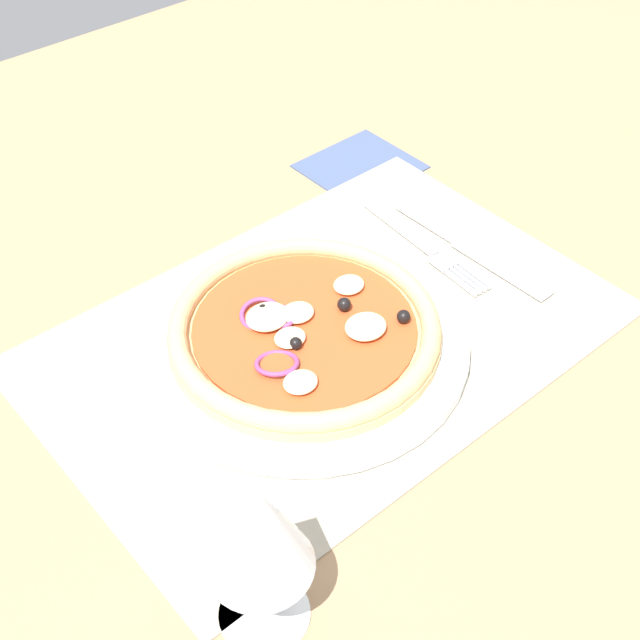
% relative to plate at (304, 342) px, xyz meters
% --- Properties ---
extents(ground_plane, '(1.90, 1.40, 0.02)m').
position_rel_plate_xyz_m(ground_plane, '(-0.03, 0.00, -0.02)').
color(ground_plane, '#9E7A56').
extents(placemat, '(0.52, 0.35, 0.00)m').
position_rel_plate_xyz_m(placemat, '(-0.03, 0.00, -0.01)').
color(placemat, '#A39984').
rests_on(placemat, ground_plane).
extents(plate, '(0.30, 0.30, 0.01)m').
position_rel_plate_xyz_m(plate, '(0.00, 0.00, 0.00)').
color(plate, white).
rests_on(plate, placemat).
extents(pizza, '(0.24, 0.24, 0.03)m').
position_rel_plate_xyz_m(pizza, '(0.00, 0.00, 0.02)').
color(pizza, tan).
rests_on(pizza, plate).
extents(fork, '(0.03, 0.18, 0.00)m').
position_rel_plate_xyz_m(fork, '(-0.18, -0.02, -0.00)').
color(fork, silver).
rests_on(fork, placemat).
extents(knife, '(0.02, 0.20, 0.01)m').
position_rel_plate_xyz_m(knife, '(-0.22, 0.00, -0.00)').
color(knife, silver).
rests_on(knife, placemat).
extents(wine_glass, '(0.07, 0.07, 0.15)m').
position_rel_plate_xyz_m(wine_glass, '(0.19, 0.18, 0.09)').
color(wine_glass, silver).
rests_on(wine_glass, ground_plane).
extents(napkin, '(0.12, 0.11, 0.00)m').
position_rel_plate_xyz_m(napkin, '(-0.24, -0.19, -0.01)').
color(napkin, '#425175').
rests_on(napkin, ground_plane).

